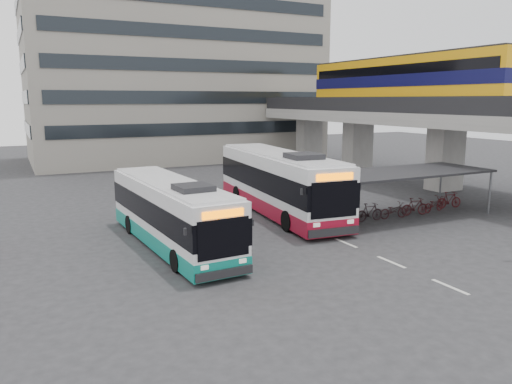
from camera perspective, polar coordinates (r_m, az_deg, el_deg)
name	(u,v)px	position (r m, az deg, el deg)	size (l,w,h in m)	color
ground	(299,250)	(21.72, 4.89, -6.67)	(120.00, 120.00, 0.00)	#28282B
viaduct	(405,102)	(40.97, 16.64, 9.86)	(8.00, 32.00, 9.68)	gray
bike_shelter	(402,191)	(28.74, 16.34, 0.15)	(10.00, 4.00, 2.54)	#595B60
office_block	(174,42)	(56.60, -9.35, 16.58)	(30.00, 15.00, 25.00)	gray
road_markings	(391,262)	(20.86, 15.19, -7.73)	(0.15, 7.60, 0.01)	beige
bus_main	(279,183)	(28.44, 2.62, 1.05)	(3.91, 12.80, 3.73)	white
bus_teal	(171,214)	(22.29, -9.66, -2.45)	(2.86, 10.74, 3.14)	white
pedestrian	(206,220)	(23.91, -5.70, -3.22)	(0.55, 0.36, 1.50)	black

